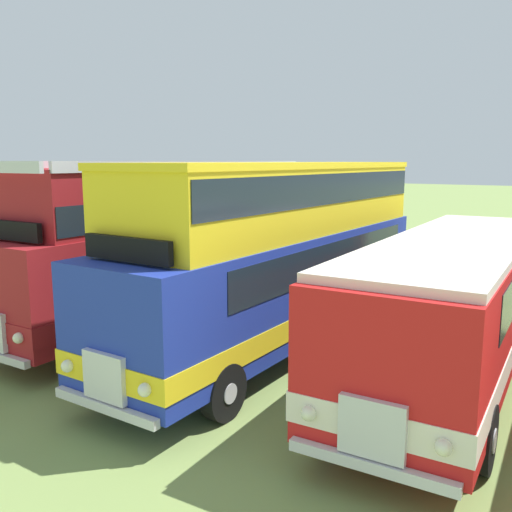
# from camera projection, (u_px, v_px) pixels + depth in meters

# --- Properties ---
(bus_first_in_row) EXTENTS (2.85, 11.34, 4.52)m
(bus_first_in_row) POSITION_uv_depth(u_px,v_px,m) (172.00, 237.00, 15.83)
(bus_first_in_row) COLOR maroon
(bus_first_in_row) RESTS_ON ground
(bus_second_in_row) EXTENTS (2.62, 11.11, 4.49)m
(bus_second_in_row) POSITION_uv_depth(u_px,v_px,m) (283.00, 247.00, 13.24)
(bus_second_in_row) COLOR #1E339E
(bus_second_in_row) RESTS_ON ground
(bus_third_in_row) EXTENTS (3.01, 10.38, 2.99)m
(bus_third_in_row) POSITION_uv_depth(u_px,v_px,m) (455.00, 297.00, 11.38)
(bus_third_in_row) COLOR red
(bus_third_in_row) RESTS_ON ground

